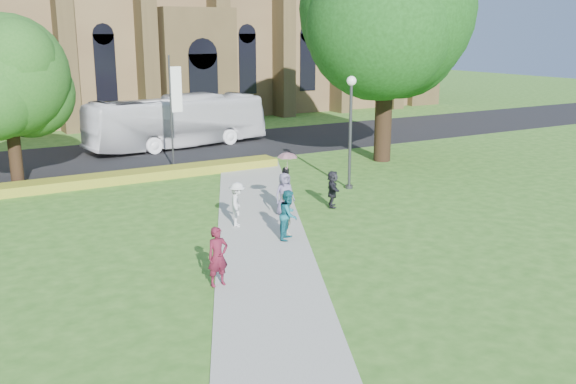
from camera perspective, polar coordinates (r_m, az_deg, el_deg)
ground at (r=21.30m, az=-0.91°, el=-5.68°), size 160.00×160.00×0.00m
road at (r=39.41m, az=-15.29°, el=3.08°), size 160.00×10.00×0.02m
footpath at (r=22.12m, az=-2.18°, el=-4.87°), size 15.58×28.54×0.04m
flower_hedge at (r=32.43m, az=-15.56°, el=1.15°), size 18.00×1.40×0.45m
streetlamp at (r=29.83m, az=5.59°, el=6.50°), size 0.44×0.44×5.24m
large_tree at (r=36.50m, az=8.81°, el=15.77°), size 9.60×9.60×13.20m
street_tree_1 at (r=32.28m, az=-23.71°, el=9.41°), size 5.60×5.60×8.05m
banner_pole_0 at (r=35.00m, az=-10.20°, el=7.62°), size 0.70×0.10×6.00m
tour_coach at (r=41.32m, az=-9.80°, el=6.19°), size 12.02×4.29×3.28m
pedestrian_0 at (r=18.63m, az=-6.26°, el=-5.72°), size 0.66×0.45×1.76m
pedestrian_1 at (r=22.58m, az=0.06°, el=-2.04°), size 1.09×1.09×1.78m
pedestrian_2 at (r=24.19m, az=-4.53°, el=-1.09°), size 1.06×1.26×1.70m
pedestrian_3 at (r=26.12m, az=-0.22°, el=0.26°), size 0.99×1.14×1.84m
pedestrian_4 at (r=25.54m, az=-0.30°, el=-0.19°), size 0.86×0.58×1.73m
pedestrian_5 at (r=26.84m, az=3.98°, el=0.29°), size 1.10×1.48×1.55m
pedestrian_6 at (r=22.92m, az=-0.14°, el=-2.06°), size 0.69×0.64×1.58m
parasol at (r=25.44m, az=-0.07°, el=2.56°), size 0.91×0.91×0.70m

